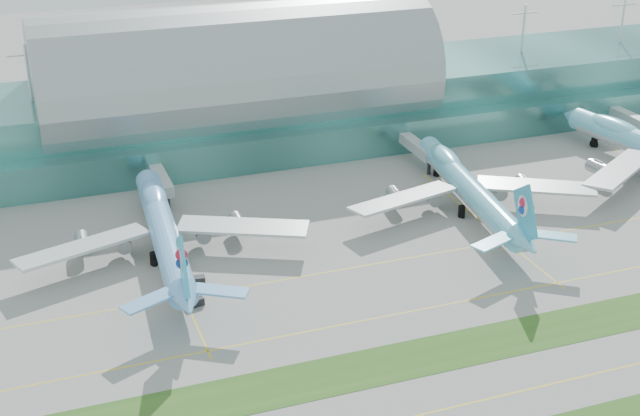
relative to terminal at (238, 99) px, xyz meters
name	(u,v)px	position (x,y,z in m)	size (l,w,h in m)	color
ground	(419,364)	(-0.01, -128.79, -14.23)	(700.00, 700.00, 0.00)	gray
terminal	(238,99)	(0.00, 0.00, 0.00)	(340.00, 69.10, 36.00)	#3D7A75
grass_strip_far	(414,358)	(-0.01, -126.79, -14.19)	(420.00, 12.00, 0.08)	#2D591E
taxiline_b	(454,407)	(-0.01, -142.79, -14.22)	(420.00, 0.35, 0.01)	yellow
taxiline_c	(381,317)	(-0.01, -110.79, -14.22)	(420.00, 0.35, 0.01)	yellow
taxiline_d	(342,270)	(-0.01, -88.79, -14.22)	(420.00, 0.35, 0.01)	yellow
airliner_b	(163,229)	(-36.55, -67.51, -7.66)	(68.02, 77.34, 21.28)	#6EB0F3
airliner_c	(468,186)	(42.57, -68.71, -7.76)	(66.64, 76.17, 20.98)	#66C5E1
gse_c	(196,302)	(-34.98, -93.17, -13.41)	(3.51, 1.65, 1.64)	black
gse_d	(197,280)	(-32.58, -83.40, -13.52)	(3.68, 1.99, 1.42)	black
gse_e	(521,243)	(44.37, -92.39, -13.44)	(4.09, 1.74, 1.58)	orange
gse_f	(520,228)	(48.63, -84.98, -13.36)	(3.63, 2.02, 1.74)	black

